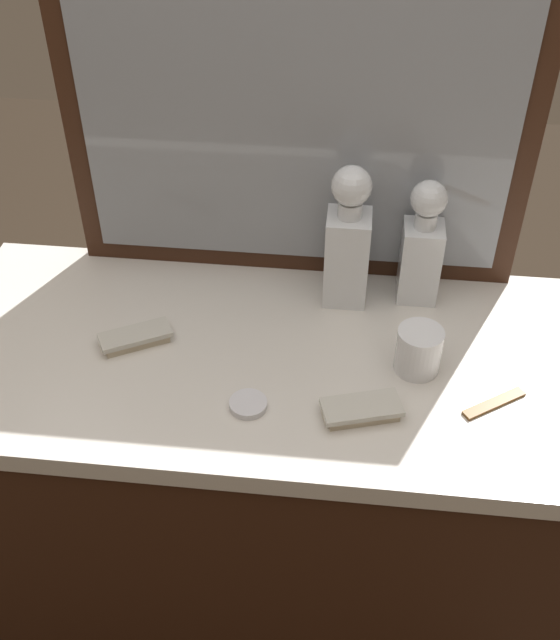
# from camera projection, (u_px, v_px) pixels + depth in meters

# --- Properties ---
(ground_plane) EXTENTS (6.00, 6.00, 0.00)m
(ground_plane) POSITION_uv_depth(u_px,v_px,m) (280.00, 618.00, 2.02)
(ground_plane) COLOR #2D2319
(dresser) EXTENTS (1.27, 0.57, 0.95)m
(dresser) POSITION_uv_depth(u_px,v_px,m) (280.00, 509.00, 1.71)
(dresser) COLOR #381E11
(dresser) RESTS_ON ground_plane
(dresser_mirror) EXTENTS (0.87, 0.03, 0.62)m
(dresser_mirror) POSITION_uv_depth(u_px,v_px,m) (296.00, 129.00, 1.40)
(dresser_mirror) COLOR #381E11
(dresser_mirror) RESTS_ON dresser
(crystal_decanter_left) EXTENTS (0.08, 0.08, 0.29)m
(crystal_decanter_left) POSITION_uv_depth(u_px,v_px,m) (347.00, 248.00, 1.45)
(crystal_decanter_left) COLOR white
(crystal_decanter_left) RESTS_ON dresser
(crystal_decanter_front) EXTENTS (0.08, 0.08, 0.26)m
(crystal_decanter_front) POSITION_uv_depth(u_px,v_px,m) (421.00, 253.00, 1.47)
(crystal_decanter_front) COLOR white
(crystal_decanter_front) RESTS_ON dresser
(crystal_tumbler_left) EXTENTS (0.08, 0.08, 0.09)m
(crystal_tumbler_left) POSITION_uv_depth(u_px,v_px,m) (418.00, 352.00, 1.35)
(crystal_tumbler_left) COLOR white
(crystal_tumbler_left) RESTS_ON dresser
(silver_brush_right) EXTENTS (0.14, 0.11, 0.02)m
(silver_brush_right) POSITION_uv_depth(u_px,v_px,m) (135.00, 339.00, 1.41)
(silver_brush_right) COLOR #B7A88C
(silver_brush_right) RESTS_ON dresser
(silver_brush_far_left) EXTENTS (0.14, 0.10, 0.02)m
(silver_brush_far_left) POSITION_uv_depth(u_px,v_px,m) (361.00, 410.00, 1.28)
(silver_brush_far_left) COLOR #B7A88C
(silver_brush_far_left) RESTS_ON dresser
(porcelain_dish) EXTENTS (0.06, 0.06, 0.01)m
(porcelain_dish) POSITION_uv_depth(u_px,v_px,m) (248.00, 404.00, 1.30)
(porcelain_dish) COLOR silver
(porcelain_dish) RESTS_ON dresser
(tortoiseshell_comb) EXTENTS (0.11, 0.09, 0.01)m
(tortoiseshell_comb) POSITION_uv_depth(u_px,v_px,m) (494.00, 403.00, 1.30)
(tortoiseshell_comb) COLOR brown
(tortoiseshell_comb) RESTS_ON dresser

